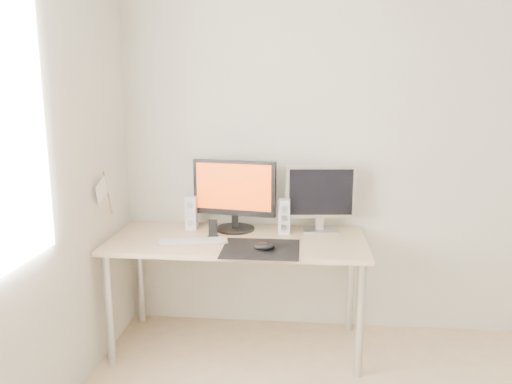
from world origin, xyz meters
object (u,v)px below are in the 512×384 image
object	(u,v)px
second_monitor	(321,195)
speaker_left	(192,213)
mouse	(264,247)
desk	(238,250)
phone_dock	(213,232)
keyboard	(193,241)
speaker_right	(284,216)
main_monitor	(234,193)

from	to	relation	value
second_monitor	speaker_left	distance (m)	0.86
mouse	speaker_left	bearing A→B (deg)	141.32
desk	phone_dock	xyz separation A→B (m)	(-0.15, -0.01, 0.11)
desk	keyboard	size ratio (longest dim) A/B	3.67
keyboard	speaker_left	bearing A→B (deg)	104.01
speaker_right	phone_dock	distance (m)	0.47
speaker_left	main_monitor	bearing A→B (deg)	-0.47
second_monitor	speaker_left	xyz separation A→B (m)	(-0.85, -0.03, -0.13)
mouse	keyboard	xyz separation A→B (m)	(-0.44, 0.12, -0.02)
second_monitor	keyboard	distance (m)	0.87
main_monitor	speaker_left	size ratio (longest dim) A/B	2.47
desk	speaker_left	distance (m)	0.42
main_monitor	phone_dock	xyz separation A→B (m)	(-0.11, -0.19, -0.22)
desk	phone_dock	world-z (taller)	phone_dock
desk	speaker_left	world-z (taller)	speaker_left
keyboard	phone_dock	bearing A→B (deg)	44.32
speaker_right	main_monitor	bearing A→B (deg)	173.61
speaker_right	keyboard	size ratio (longest dim) A/B	0.51
mouse	speaker_left	world-z (taller)	speaker_left
main_monitor	second_monitor	xyz separation A→B (m)	(0.56, 0.03, -0.01)
speaker_left	keyboard	world-z (taller)	speaker_left
mouse	main_monitor	distance (m)	0.52
mouse	speaker_right	xyz separation A→B (m)	(0.10, 0.37, 0.09)
mouse	main_monitor	world-z (taller)	main_monitor
desk	phone_dock	size ratio (longest dim) A/B	13.32
speaker_left	keyboard	bearing A→B (deg)	-75.99
mouse	second_monitor	bearing A→B (deg)	52.94
desk	second_monitor	world-z (taller)	second_monitor
mouse	speaker_left	xyz separation A→B (m)	(-0.51, 0.41, 0.09)
mouse	phone_dock	bearing A→B (deg)	146.79
speaker_right	second_monitor	bearing A→B (deg)	16.81
speaker_left	phone_dock	bearing A→B (deg)	-47.13
keyboard	desk	bearing A→B (deg)	23.21
desk	speaker_right	size ratio (longest dim) A/B	7.18
second_monitor	speaker_right	bearing A→B (deg)	-163.19
main_monitor	speaker_left	world-z (taller)	main_monitor
speaker_left	speaker_right	xyz separation A→B (m)	(0.62, -0.04, 0.00)
mouse	keyboard	bearing A→B (deg)	164.96
speaker_right	keyboard	bearing A→B (deg)	-154.99
phone_dock	mouse	bearing A→B (deg)	-33.21
speaker_left	mouse	bearing A→B (deg)	-38.68
desk	keyboard	world-z (taller)	keyboard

